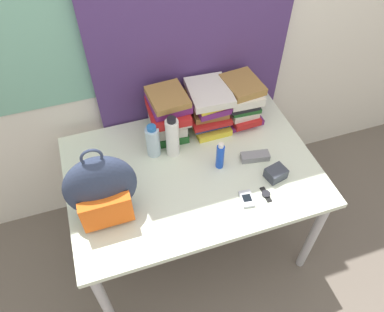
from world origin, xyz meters
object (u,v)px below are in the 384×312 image
book_stack_left (168,113)px  sports_bottle (172,137)px  book_stack_center (208,107)px  camera_pouch (276,173)px  water_bottle (153,141)px  book_stack_right (240,100)px  sunscreen_bottle (220,156)px  backpack (101,189)px  sunglasses_case (255,157)px  wristwatch (266,194)px  cell_phone (247,199)px

book_stack_left → sports_bottle: book_stack_left is taller
book_stack_center → camera_pouch: size_ratio=2.46×
book_stack_center → water_bottle: size_ratio=1.39×
book_stack_right → sunscreen_bottle: (-0.24, -0.32, -0.05)m
backpack → water_bottle: (0.30, 0.29, -0.08)m
book_stack_left → book_stack_center: book_stack_left is taller
sunscreen_bottle → book_stack_center: bearing=81.1°
sunscreen_bottle → sunglasses_case: sunscreen_bottle is taller
backpack → book_stack_right: (0.84, 0.41, -0.05)m
book_stack_center → wristwatch: 0.58m
water_bottle → sunscreen_bottle: 0.36m
backpack → book_stack_left: size_ratio=1.52×
book_stack_left → backpack: bearing=-135.7°
water_bottle → sunglasses_case: bearing=-22.6°
cell_phone → sports_bottle: bearing=121.8°
book_stack_right → sunglasses_case: book_stack_right is taller
sunscreen_bottle → cell_phone: sunscreen_bottle is taller
sports_bottle → sunglasses_case: 0.45m
water_bottle → sports_bottle: size_ratio=0.79×
book_stack_right → water_bottle: (-0.54, -0.13, -0.03)m
water_bottle → sunscreen_bottle: size_ratio=1.18×
book_stack_center → sunglasses_case: book_stack_center is taller
book_stack_left → book_stack_right: book_stack_left is taller
water_bottle → wristwatch: bearing=-44.1°
book_stack_left → book_stack_center: (0.23, 0.00, -0.02)m
sunglasses_case → wristwatch: (-0.04, -0.23, -0.01)m
book_stack_left → camera_pouch: (0.42, -0.48, -0.11)m
sunscreen_bottle → wristwatch: sunscreen_bottle is taller
book_stack_center → sunscreen_bottle: 0.33m
water_bottle → wristwatch: size_ratio=2.18×
sunscreen_bottle → cell_phone: size_ratio=1.69×
sports_bottle → cell_phone: 0.49m
sunscreen_bottle → wristwatch: size_ratio=1.85×
wristwatch → book_stack_center: bearing=100.1°
sunscreen_bottle → sunglasses_case: (0.20, -0.01, -0.06)m
book_stack_right → cell_phone: book_stack_right is taller
cell_phone → wristwatch: 0.10m
book_stack_center → book_stack_right: size_ratio=0.98×
backpack → camera_pouch: 0.86m
book_stack_left → book_stack_right: 0.42m
wristwatch → sports_bottle: bearing=130.9°
sunglasses_case → wristwatch: bearing=-101.1°
water_bottle → sports_bottle: bearing=-16.5°
book_stack_right → camera_pouch: 0.49m
book_stack_right → sunglasses_case: size_ratio=1.81×
book_stack_right → camera_pouch: book_stack_right is taller
backpack → cell_phone: bearing=-12.9°
sunscreen_bottle → sunglasses_case: 0.21m
book_stack_left → cell_phone: (0.23, -0.56, -0.13)m
water_bottle → sunscreen_bottle: (0.30, -0.19, -0.02)m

